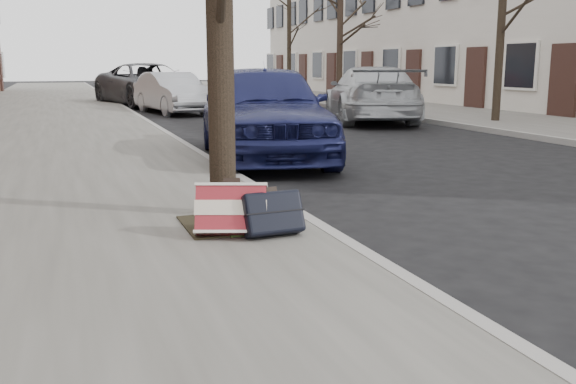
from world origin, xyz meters
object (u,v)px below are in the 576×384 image
object	(u,v)px
car_near_front	(263,110)
car_near_mid	(173,93)
suitcase_red	(231,210)
suitcase_navy	(273,213)

from	to	relation	value
car_near_front	car_near_mid	distance (m)	10.42
suitcase_red	car_near_front	xyz separation A→B (m)	(1.86, 4.99, 0.45)
suitcase_red	suitcase_navy	bearing A→B (deg)	0.34
suitcase_red	car_near_mid	world-z (taller)	car_near_mid
suitcase_red	car_near_mid	size ratio (longest dim) A/B	0.15
suitcase_red	car_near_front	size ratio (longest dim) A/B	0.12
suitcase_red	suitcase_navy	distance (m)	0.34
suitcase_red	car_near_mid	distance (m)	15.56
suitcase_red	car_near_front	distance (m)	5.35
car_near_front	suitcase_red	bearing A→B (deg)	-100.58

